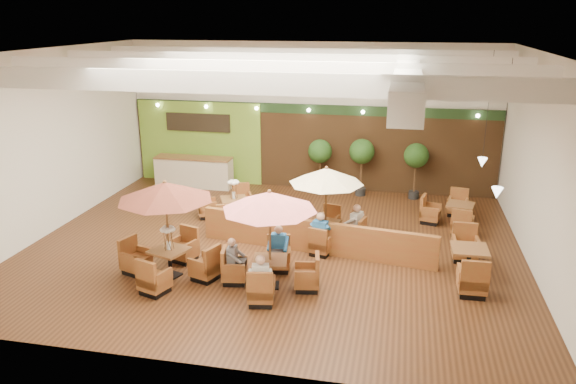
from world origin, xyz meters
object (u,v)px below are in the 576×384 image
(topiary_1, at_px, (362,154))
(diner_0, at_px, (261,274))
(table_4, at_px, (468,263))
(table_5, at_px, (451,214))
(table_1, at_px, (270,221))
(topiary_2, at_px, (416,158))
(table_3, at_px, (227,206))
(table_2, at_px, (326,191))
(service_counter, at_px, (194,172))
(topiary_0, at_px, (320,153))
(table_0, at_px, (167,212))
(diner_4, at_px, (355,221))
(diner_2, at_px, (234,256))
(booth_divider, at_px, (315,237))
(diner_3, at_px, (321,229))
(diner_1, at_px, (278,244))

(topiary_1, xyz_separation_m, diner_0, (-1.57, -8.73, -0.83))
(table_4, distance_m, table_5, 3.80)
(diner_0, bearing_deg, table_1, 77.95)
(topiary_1, xyz_separation_m, topiary_2, (1.94, 0.00, -0.05))
(table_3, xyz_separation_m, table_5, (7.15, 0.97, -0.11))
(table_2, bearing_deg, table_4, -6.06)
(service_counter, height_order, topiary_1, topiary_1)
(table_2, distance_m, topiary_2, 5.47)
(service_counter, xyz_separation_m, topiary_0, (4.91, 0.20, 0.94))
(table_1, xyz_separation_m, diner_0, (-0.00, -0.92, -0.96))
(table_0, relative_size, topiary_1, 1.25)
(diner_0, bearing_deg, diner_4, 53.31)
(diner_2, bearing_deg, table_5, 129.70)
(diner_0, bearing_deg, table_3, 103.25)
(table_5, relative_size, diner_2, 3.42)
(service_counter, distance_m, table_4, 11.46)
(diner_0, distance_m, diner_4, 4.30)
(booth_divider, distance_m, topiary_1, 5.72)
(topiary_1, bearing_deg, table_5, -38.77)
(diner_2, bearing_deg, topiary_0, 169.00)
(table_0, relative_size, topiary_2, 1.30)
(table_2, xyz_separation_m, table_4, (3.90, -1.45, -1.23))
(table_0, distance_m, diner_3, 4.28)
(topiary_0, relative_size, topiary_1, 0.96)
(booth_divider, relative_size, topiary_1, 3.20)
(table_0, xyz_separation_m, topiary_2, (6.15, 7.80, -0.21))
(booth_divider, distance_m, diner_3, 0.37)
(table_1, height_order, diner_3, table_1)
(booth_divider, bearing_deg, diner_3, -24.50)
(table_1, xyz_separation_m, topiary_0, (0.03, 7.82, -0.20))
(diner_3, bearing_deg, table_0, -135.35)
(diner_3, bearing_deg, table_1, -99.73)
(table_2, xyz_separation_m, table_3, (-3.44, 1.37, -1.17))
(table_5, bearing_deg, diner_3, -126.75)
(table_4, relative_size, diner_3, 3.32)
(topiary_1, bearing_deg, diner_3, -96.34)
(diner_4, bearing_deg, topiary_1, 26.39)
(table_3, distance_m, diner_2, 4.65)
(diner_1, bearing_deg, diner_0, 87.86)
(table_1, xyz_separation_m, diner_3, (0.94, 2.14, -0.96))
(table_5, bearing_deg, diner_2, -123.70)
(diner_1, xyz_separation_m, diner_4, (1.79, 2.08, 0.01))
(diner_0, relative_size, diner_4, 0.98)
(table_2, bearing_deg, table_1, -93.08)
(table_2, xyz_separation_m, diner_1, (-0.94, -2.08, -0.87))
(table_0, xyz_separation_m, topiary_0, (2.67, 7.80, -0.23))
(diner_0, distance_m, diner_3, 3.20)
(topiary_0, height_order, diner_0, topiary_0)
(table_5, distance_m, diner_0, 7.81)
(topiary_0, bearing_deg, table_0, -108.91)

